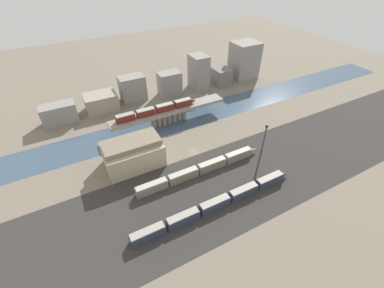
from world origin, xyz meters
TOP-DOWN VIEW (x-y plane):
  - ground_plane at (0.00, 0.00)m, footprint 400.00×400.00m
  - railbed_yard at (0.00, -24.00)m, footprint 280.00×42.00m
  - river_water at (0.00, 26.70)m, footprint 320.00×20.09m
  - bridge at (0.00, 26.70)m, footprint 61.50×7.31m
  - train_on_bridge at (-5.93, 26.70)m, footprint 42.71×3.08m
  - train_yard_near at (-6.89, -31.56)m, footprint 66.14×2.97m
  - train_yard_mid at (-3.87, -13.70)m, footprint 57.20×2.84m
  - warehouse_building at (-26.26, 4.62)m, footprint 23.55×15.70m
  - signal_tower at (27.05, -15.09)m, footprint 1.00×0.74m
  - city_block_far_left at (-50.22, 53.77)m, footprint 17.20×8.46m
  - city_block_left at (-28.05, 57.07)m, footprint 17.29×12.69m
  - city_block_center at (-8.55, 60.18)m, footprint 14.62×9.33m
  - city_block_right at (13.46, 55.91)m, footprint 13.37×8.80m
  - city_block_far_right at (33.73, 55.98)m, footprint 9.80×12.04m
  - city_block_tall at (49.73, 55.15)m, footprint 10.29×14.58m
  - city_block_low at (69.47, 56.39)m, footprint 17.13×14.75m

SIDE VIEW (x-z plane):
  - ground_plane at x=0.00m, z-range 0.00..0.00m
  - river_water at x=0.00m, z-range 0.00..0.01m
  - railbed_yard at x=0.00m, z-range 0.00..0.01m
  - train_yard_near at x=-6.89m, z-range -0.04..3.79m
  - train_yard_mid at x=-3.87m, z-range -0.04..4.01m
  - city_block_left at x=-28.05m, z-range 0.00..9.38m
  - city_block_far_left at x=-50.22m, z-range 0.00..10.37m
  - city_block_tall at x=49.73m, z-range 0.00..10.45m
  - warehouse_building at x=-26.26m, z-range -0.30..12.00m
  - bridge at x=0.00m, z-range 1.93..9.90m
  - city_block_right at x=13.46m, z-range 0.00..14.17m
  - city_block_center at x=-8.55m, z-range 0.00..14.54m
  - signal_tower at x=27.05m, z-range 0.16..15.01m
  - train_on_bridge at x=-5.93m, z-range 7.92..11.45m
  - city_block_far_right at x=33.73m, z-range 0.00..21.00m
  - city_block_low at x=69.47m, z-range 0.00..23.65m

